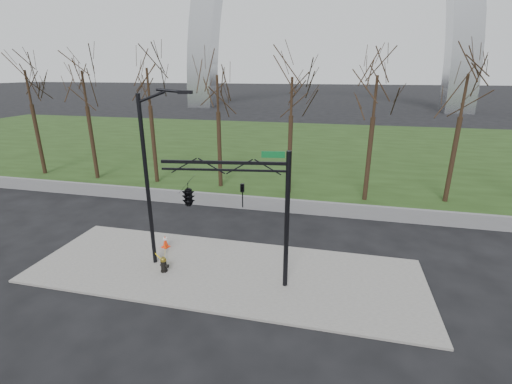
% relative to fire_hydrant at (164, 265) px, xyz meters
% --- Properties ---
extents(ground, '(500.00, 500.00, 0.00)m').
position_rel_fire_hydrant_xyz_m(ground, '(2.63, 0.74, -0.46)').
color(ground, black).
rests_on(ground, ground).
extents(sidewalk, '(18.00, 6.00, 0.10)m').
position_rel_fire_hydrant_xyz_m(sidewalk, '(2.63, 0.74, -0.41)').
color(sidewalk, slate).
rests_on(sidewalk, ground).
extents(grass_strip, '(120.00, 40.00, 0.06)m').
position_rel_fire_hydrant_xyz_m(grass_strip, '(2.63, 30.74, -0.43)').
color(grass_strip, black).
rests_on(grass_strip, ground).
extents(guardrail, '(60.00, 0.30, 0.90)m').
position_rel_fire_hydrant_xyz_m(guardrail, '(2.63, 8.74, -0.01)').
color(guardrail, '#59595B').
rests_on(guardrail, ground).
extents(tree_row, '(48.69, 4.00, 9.80)m').
position_rel_fire_hydrant_xyz_m(tree_row, '(3.98, 12.74, 4.44)').
color(tree_row, black).
rests_on(tree_row, ground).
extents(fire_hydrant, '(0.48, 0.31, 0.77)m').
position_rel_fire_hydrant_xyz_m(fire_hydrant, '(0.00, 0.00, 0.00)').
color(fire_hydrant, black).
rests_on(fire_hydrant, sidewalk).
extents(traffic_cone, '(0.44, 0.44, 0.68)m').
position_rel_fire_hydrant_xyz_m(traffic_cone, '(-1.04, 2.20, -0.02)').
color(traffic_cone, '#F6310C').
rests_on(traffic_cone, sidewalk).
extents(street_light, '(2.38, 0.54, 8.21)m').
position_rel_fire_hydrant_xyz_m(street_light, '(-0.60, 0.71, 4.24)').
color(street_light, black).
rests_on(street_light, ground).
extents(traffic_signal_mast, '(5.05, 2.54, 6.00)m').
position_rel_fire_hydrant_xyz_m(traffic_signal_mast, '(2.39, -0.31, 3.69)').
color(traffic_signal_mast, black).
rests_on(traffic_signal_mast, ground).
extents(caution_tape, '(1.04, 2.21, 0.40)m').
position_rel_fire_hydrant_xyz_m(caution_tape, '(-0.49, 0.87, -0.07)').
color(caution_tape, yellow).
rests_on(caution_tape, ground).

